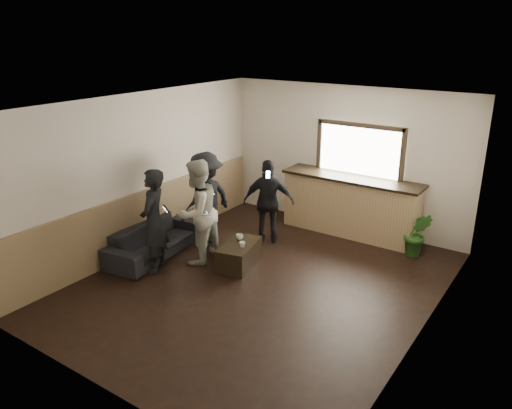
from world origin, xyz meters
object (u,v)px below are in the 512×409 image
Objects in this scene: coffee_table at (239,254)px; person_a at (154,221)px; sofa at (154,240)px; person_c at (206,199)px; person_b at (197,212)px; cup_a at (240,237)px; bar_counter at (351,202)px; cup_b at (242,244)px; person_d at (269,202)px; potted_plant at (417,234)px.

person_a is (-1.05, -0.89, 0.66)m from coffee_table.
sofa is 1.10× the size of person_c.
sofa is 1.06m from person_b.
coffee_table is 1.53m from person_a.
cup_a is at bearing -72.93° from sofa.
bar_counter is 27.77× the size of cup_b.
person_d reaches higher than sofa.
bar_counter is at bearing 68.08° from coffee_table.
person_c reaches higher than person_a.
person_d is at bearing 92.41° from cup_a.
cup_a is 0.15× the size of potted_plant.
potted_plant is at bearing -11.90° from bar_counter.
potted_plant is (3.85, 2.57, 0.12)m from sofa.
potted_plant is 0.47× the size of person_c.
person_b is at bearing -159.50° from coffee_table.
sofa is at bearing -21.80° from person_c.
person_a is 2.20m from person_d.
person_c reaches higher than coffee_table.
cup_b is at bearing 74.62° from person_c.
person_c is at bearing -153.54° from potted_plant.
potted_plant is (1.40, -0.30, -0.23)m from bar_counter.
sofa is 2.15× the size of coffee_table.
person_b reaches higher than coffee_table.
person_b reaches higher than person_c.
potted_plant is 4.53m from person_a.
person_b is 1.47m from person_d.
coffee_table is 0.30m from cup_a.
cup_b is 0.05× the size of person_b.
potted_plant is 0.47× the size of person_a.
bar_counter is 2.58m from coffee_table.
person_c reaches higher than cup_a.
person_c is (-1.02, 0.39, 0.67)m from coffee_table.
person_b is at bearing -121.84° from bar_counter.
potted_plant reaches higher than cup_a.
person_c is at bearing 159.16° from coffee_table.
sofa is 1.17m from person_c.
sofa is at bearing 19.81° from person_d.
cup_b is 0.06× the size of person_a.
sofa reaches higher than cup_a.
person_d is (0.91, 2.01, -0.07)m from person_a.
cup_b is at bearing 99.51° from person_a.
person_c is (-3.37, -1.68, 0.47)m from potted_plant.
potted_plant is (2.45, 1.92, -0.04)m from cup_a.
bar_counter is 3.09m from person_b.
sofa is 2.37× the size of potted_plant.
sofa is at bearing -155.77° from person_a.
cup_b is at bearing -30.54° from coffee_table.
cup_a is at bearing -141.88° from potted_plant.
cup_b is 0.06× the size of person_d.
person_a is at bearing -139.60° from coffee_table.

